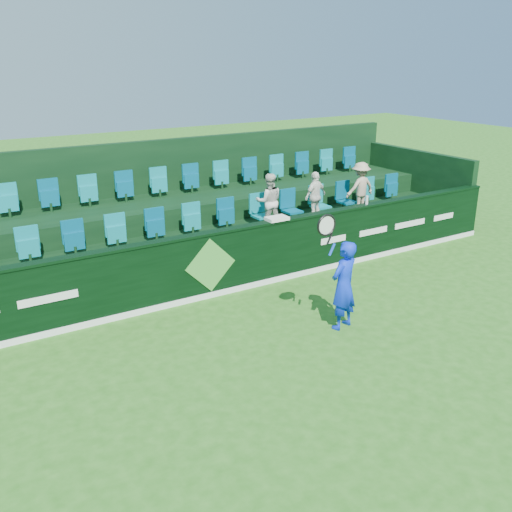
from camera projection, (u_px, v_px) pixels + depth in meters
ground at (335, 389)px, 8.34m from camera, size 60.00×60.00×0.00m
sponsor_hoarding at (208, 265)px, 11.32m from camera, size 16.00×0.25×1.35m
stand_tier_front at (185, 262)px, 12.29m from camera, size 16.00×2.00×0.80m
stand_tier_back at (151, 229)px, 13.73m from camera, size 16.00×1.80×1.30m
stand_rear at (142, 202)px, 13.89m from camera, size 16.00×4.10×2.60m
seat_row_front at (176, 226)px, 12.38m from camera, size 13.50×0.50×0.60m
seat_row_back at (144, 188)px, 13.65m from camera, size 13.50×0.50×0.60m
tennis_player at (343, 284)px, 9.95m from camera, size 1.11×0.52×2.26m
spectator_left at (269, 201)px, 13.04m from camera, size 0.76×0.69×1.29m
spectator_middle at (315, 196)px, 13.71m from camera, size 0.75×0.44×1.19m
spectator_right at (360, 187)px, 14.40m from camera, size 0.83×0.48×1.28m
towel at (277, 218)px, 11.89m from camera, size 0.46×0.30×0.07m
drinks_bottle at (367, 200)px, 13.11m from camera, size 0.07×0.07×0.21m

